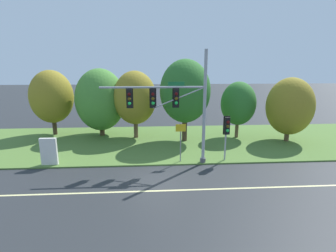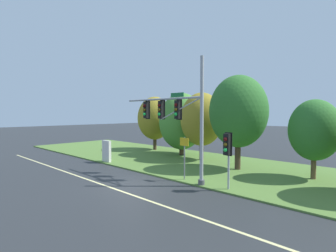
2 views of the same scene
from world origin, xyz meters
name	(u,v)px [view 1 (image 1 of 2)]	position (x,y,z in m)	size (l,w,h in m)	color
ground_plane	(157,182)	(0.00, 0.00, 0.00)	(160.00, 160.00, 0.00)	#282B2D
lane_stripe	(158,191)	(0.00, -1.20, 0.00)	(36.00, 0.16, 0.01)	beige
grass_verge	(155,142)	(0.00, 8.25, 0.05)	(48.00, 11.50, 0.10)	#517533
traffic_signal_mast	(174,103)	(1.20, 2.78, 4.36)	(7.18, 0.49, 7.77)	#9EA0A5
pedestrian_signal_near_kerb	(227,129)	(4.98, 2.95, 2.49)	(0.46, 0.55, 3.27)	#9EA0A5
route_sign_post	(181,137)	(1.73, 3.04, 1.91)	(0.72, 0.08, 2.79)	slate
tree_nearest_road	(52,97)	(-9.87, 11.30, 3.84)	(4.07, 4.07, 6.29)	#423021
tree_left_of_mast	(100,100)	(-5.14, 10.69, 3.59)	(4.72, 4.72, 6.44)	#4C3823
tree_behind_signpost	(135,98)	(-1.78, 9.64, 3.87)	(3.94, 3.94, 6.25)	brown
tree_mid_verge	(185,91)	(2.69, 8.29, 4.57)	(4.45, 4.45, 7.27)	#423021
tree_tall_centre	(238,104)	(7.80, 9.09, 3.34)	(3.23, 3.23, 5.27)	brown
tree_right_far	(290,106)	(11.95, 7.56, 3.27)	(4.06, 4.06, 5.71)	brown
info_kiosk	(49,152)	(-7.38, 3.02, 1.04)	(1.10, 0.24, 1.90)	silver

